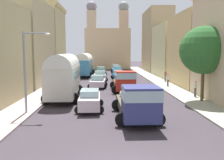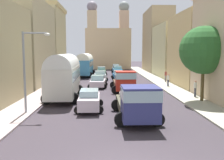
% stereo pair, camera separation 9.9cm
% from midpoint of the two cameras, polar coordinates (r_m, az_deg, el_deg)
% --- Properties ---
extents(ground_plane, '(154.00, 154.00, 0.00)m').
position_cam_midpoint_polar(ground_plane, '(35.93, -0.47, -0.70)').
color(ground_plane, '#3C343B').
extents(sidewalk_left, '(2.50, 70.00, 0.14)m').
position_cam_midpoint_polar(sidewalk_left, '(36.49, -11.93, -0.62)').
color(sidewalk_left, '#B4A1A0').
rests_on(sidewalk_left, ground).
extents(sidewalk_right, '(2.50, 70.00, 0.14)m').
position_cam_midpoint_polar(sidewalk_right, '(36.80, 10.89, -0.53)').
color(sidewalk_right, '#AFAB99').
rests_on(sidewalk_right, ground).
extents(building_left_2, '(5.99, 11.89, 10.96)m').
position_cam_midpoint_polar(building_left_2, '(35.38, -19.54, 7.71)').
color(building_left_2, tan).
rests_on(building_left_2, ground).
extents(building_left_3, '(5.52, 10.30, 12.44)m').
position_cam_midpoint_polar(building_left_3, '(46.57, -14.58, 8.46)').
color(building_left_3, tan).
rests_on(building_left_3, ground).
extents(building_right_2, '(5.78, 10.42, 9.33)m').
position_cam_midpoint_polar(building_right_2, '(34.57, 19.01, 6.42)').
color(building_right_2, tan).
rests_on(building_right_2, ground).
extents(building_right_3, '(4.21, 11.32, 9.14)m').
position_cam_midpoint_polar(building_right_3, '(45.63, 12.80, 6.44)').
color(building_right_3, '#CABF89').
rests_on(building_right_3, ground).
extents(building_right_4, '(4.79, 12.41, 13.62)m').
position_cam_midpoint_polar(building_right_4, '(57.99, 10.01, 8.71)').
color(building_right_4, tan).
rests_on(building_right_4, ground).
extents(distant_church, '(11.46, 6.49, 16.95)m').
position_cam_midpoint_polar(distant_church, '(65.78, -1.06, 7.72)').
color(distant_church, '#D4B588').
rests_on(distant_church, ground).
extents(parked_bus_0, '(3.41, 8.24, 4.27)m').
position_cam_midpoint_polar(parked_bus_0, '(24.26, -10.96, 1.32)').
color(parked_bus_0, silver).
rests_on(parked_bus_0, ground).
extents(parked_bus_1, '(3.35, 9.07, 4.15)m').
position_cam_midpoint_polar(parked_bus_1, '(45.71, -6.28, 3.72)').
color(parked_bus_1, teal).
rests_on(parked_bus_1, ground).
extents(cargo_truck_0, '(3.14, 6.91, 2.47)m').
position_cam_midpoint_polar(cargo_truck_0, '(16.38, 5.58, -4.89)').
color(cargo_truck_0, navy).
rests_on(cargo_truck_0, ground).
extents(cargo_truck_1, '(3.01, 6.60, 2.45)m').
position_cam_midpoint_polar(cargo_truck_1, '(27.71, 2.65, -0.24)').
color(cargo_truck_1, '#B32518').
rests_on(cargo_truck_1, ground).
extents(car_0, '(2.32, 3.89, 1.45)m').
position_cam_midpoint_polar(car_0, '(40.57, 1.30, 1.18)').
color(car_0, '#3C86C4').
rests_on(car_0, ground).
extents(car_1, '(2.35, 4.36, 1.62)m').
position_cam_midpoint_polar(car_1, '(50.25, 1.07, 2.30)').
color(car_1, '#338ECD').
rests_on(car_1, ground).
extents(car_2, '(2.21, 3.70, 1.61)m').
position_cam_midpoint_polar(car_2, '(56.51, 0.74, 2.76)').
color(car_2, slate).
rests_on(car_2, ground).
extents(car_3, '(2.20, 4.04, 1.59)m').
position_cam_midpoint_polar(car_3, '(19.52, -5.21, -4.49)').
color(car_3, silver).
rests_on(car_3, ground).
extents(car_4, '(2.45, 3.84, 1.56)m').
position_cam_midpoint_polar(car_4, '(31.33, -3.33, -0.35)').
color(car_4, white).
rests_on(car_4, ground).
extents(car_5, '(2.46, 4.00, 1.51)m').
position_cam_midpoint_polar(car_5, '(38.94, -2.83, 1.00)').
color(car_5, silver).
rests_on(car_5, ground).
extents(car_6, '(2.22, 4.30, 1.61)m').
position_cam_midpoint_polar(car_6, '(47.66, -2.56, 2.05)').
color(car_6, '#518B58').
rests_on(car_6, ground).
extents(pedestrian_0, '(0.46, 0.46, 1.82)m').
position_cam_midpoint_polar(pedestrian_0, '(36.98, 11.97, 1.01)').
color(pedestrian_0, slate).
rests_on(pedestrian_0, ground).
extents(pedestrian_3, '(0.36, 0.36, 1.73)m').
position_cam_midpoint_polar(pedestrian_3, '(32.44, 12.51, 0.16)').
color(pedestrian_3, '#2A3147').
rests_on(pedestrian_3, ground).
extents(pedestrian_4, '(0.40, 0.40, 1.74)m').
position_cam_midpoint_polar(pedestrian_4, '(25.64, 18.30, -1.70)').
color(pedestrian_4, '#41434D').
rests_on(pedestrian_4, ground).
extents(streetlamp_near, '(1.99, 0.28, 5.90)m').
position_cam_midpoint_polar(streetlamp_near, '(18.77, -18.54, 3.37)').
color(streetlamp_near, gray).
rests_on(streetlamp_near, ground).
extents(roadside_tree_1, '(4.23, 4.23, 6.75)m').
position_cam_midpoint_polar(roadside_tree_1, '(23.56, 20.02, 6.38)').
color(roadside_tree_1, brown).
rests_on(roadside_tree_1, ground).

